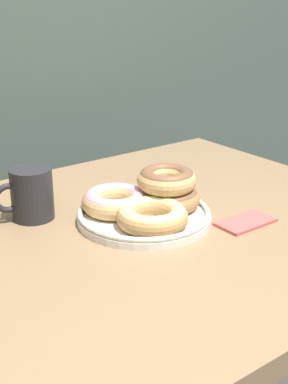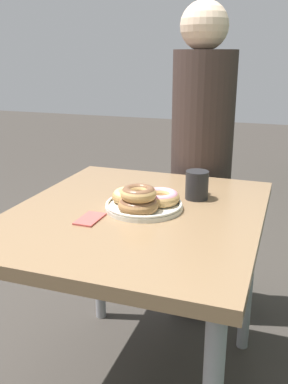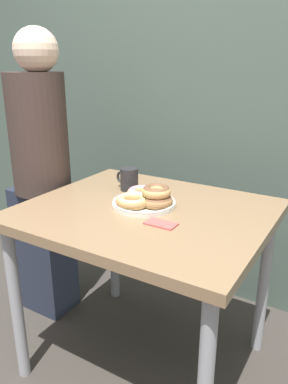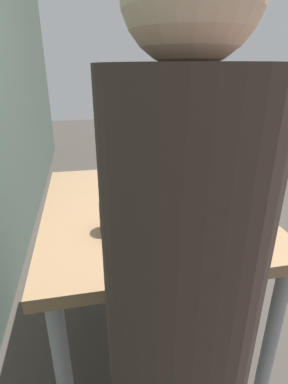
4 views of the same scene
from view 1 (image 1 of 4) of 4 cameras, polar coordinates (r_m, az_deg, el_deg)
dining_table at (r=1.08m, az=1.52°, el=-7.53°), size 0.96×0.82×0.76m
donut_plate at (r=1.03m, az=0.40°, el=-1.20°), size 0.27×0.28×0.09m
coffee_mug at (r=1.06m, az=-12.00°, el=-0.15°), size 0.12×0.08×0.10m
napkin at (r=1.05m, az=10.78°, el=-3.16°), size 0.12×0.06×0.01m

